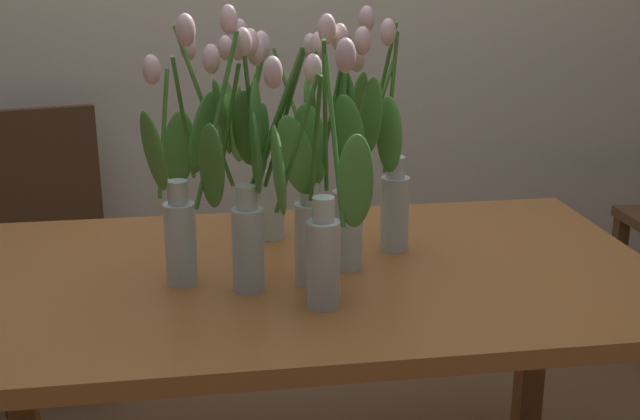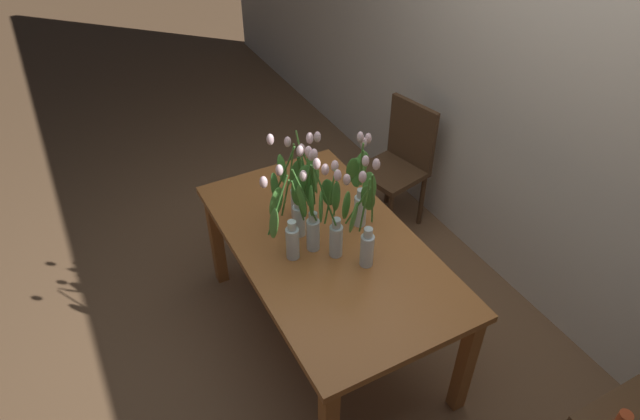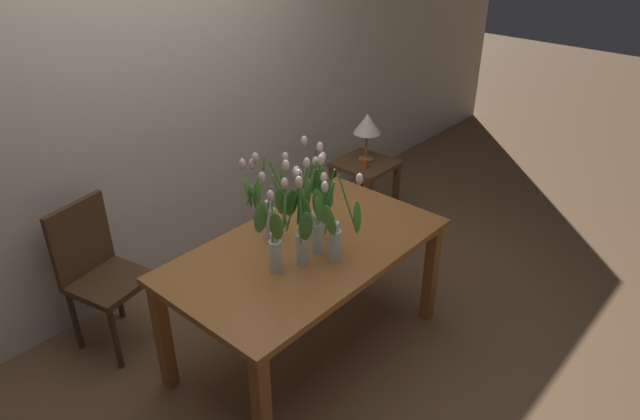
# 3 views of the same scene
# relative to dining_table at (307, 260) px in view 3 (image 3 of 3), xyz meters

# --- Properties ---
(ground_plane) EXTENTS (18.00, 18.00, 0.00)m
(ground_plane) POSITION_rel_dining_table_xyz_m (0.00, 0.00, -0.65)
(ground_plane) COLOR brown
(room_wall_rear) EXTENTS (9.00, 0.10, 2.70)m
(room_wall_rear) POSITION_rel_dining_table_xyz_m (0.00, 1.33, 0.70)
(room_wall_rear) COLOR beige
(room_wall_rear) RESTS_ON ground
(dining_table) EXTENTS (1.60, 0.90, 0.74)m
(dining_table) POSITION_rel_dining_table_xyz_m (0.00, 0.00, 0.00)
(dining_table) COLOR #A3602D
(dining_table) RESTS_ON ground
(tulip_vase_0) EXTENTS (0.16, 0.20, 0.57)m
(tulip_vase_0) POSITION_rel_dining_table_xyz_m (0.20, 0.09, 0.30)
(tulip_vase_0) COLOR silver
(tulip_vase_0) RESTS_ON dining_table
(tulip_vase_1) EXTENTS (0.18, 0.26, 0.58)m
(tulip_vase_1) POSITION_rel_dining_table_xyz_m (-0.15, -0.09, 0.30)
(tulip_vase_1) COLOR silver
(tulip_vase_1) RESTS_ON dining_table
(tulip_vase_2) EXTENTS (0.14, 0.16, 0.55)m
(tulip_vase_2) POSITION_rel_dining_table_xyz_m (0.08, -0.01, 0.28)
(tulip_vase_2) COLOR silver
(tulip_vase_2) RESTS_ON dining_table
(tulip_vase_3) EXTENTS (0.29, 0.18, 0.55)m
(tulip_vase_3) POSITION_rel_dining_table_xyz_m (-0.03, -0.07, 0.33)
(tulip_vase_3) COLOR silver
(tulip_vase_3) RESTS_ON dining_table
(tulip_vase_4) EXTENTS (0.22, 0.23, 0.59)m
(tulip_vase_4) POSITION_rel_dining_table_xyz_m (-0.26, -0.02, 0.30)
(tulip_vase_4) COLOR silver
(tulip_vase_4) RESTS_ON dining_table
(tulip_vase_5) EXTENTS (0.19, 0.29, 0.57)m
(tulip_vase_5) POSITION_rel_dining_table_xyz_m (-0.00, -0.19, 0.31)
(tulip_vase_5) COLOR silver
(tulip_vase_5) RESTS_ON dining_table
(tulip_vase_6) EXTENTS (0.27, 0.18, 0.54)m
(tulip_vase_6) POSITION_rel_dining_table_xyz_m (-0.07, 0.24, 0.31)
(tulip_vase_6) COLOR silver
(tulip_vase_6) RESTS_ON dining_table
(dining_chair) EXTENTS (0.48, 0.48, 0.93)m
(dining_chair) POSITION_rel_dining_table_xyz_m (-0.75, 1.00, -0.12)
(dining_chair) COLOR #4C331E
(dining_chair) RESTS_ON ground
(side_table) EXTENTS (0.44, 0.44, 0.55)m
(side_table) POSITION_rel_dining_table_xyz_m (1.47, 0.70, -0.22)
(side_table) COLOR brown
(side_table) RESTS_ON ground
(table_lamp) EXTENTS (0.22, 0.22, 0.40)m
(table_lamp) POSITION_rel_dining_table_xyz_m (1.50, 0.72, 0.21)
(table_lamp) COLOR olive
(table_lamp) RESTS_ON side_table
(pillar_candle) EXTENTS (0.06, 0.06, 0.07)m
(pillar_candle) POSITION_rel_dining_table_xyz_m (1.37, 0.64, -0.06)
(pillar_candle) COLOR #CC4C23
(pillar_candle) RESTS_ON side_table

